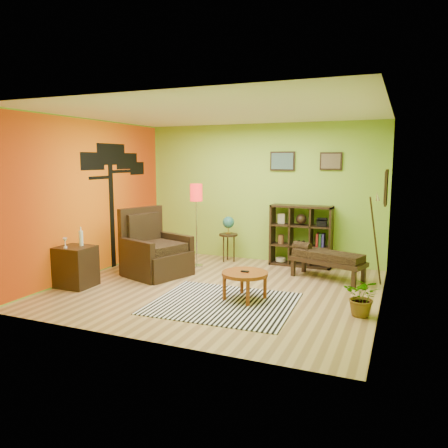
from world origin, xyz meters
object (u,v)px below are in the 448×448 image
at_px(floor_lamp, 196,200).
at_px(bench, 326,258).
at_px(cube_shelf, 302,236).
at_px(potted_plant, 363,301).
at_px(side_cabinet, 76,266).
at_px(globe_table, 228,227).
at_px(coffee_table, 245,276).
at_px(armchair, 154,255).

xyz_separation_m(floor_lamp, bench, (2.49, 0.03, -0.92)).
distance_m(floor_lamp, cube_shelf, 2.17).
bearing_deg(potted_plant, bench, 115.01).
height_order(side_cabinet, globe_table, side_cabinet).
relative_size(coffee_table, potted_plant, 1.30).
distance_m(armchair, side_cabinet, 1.40).
height_order(coffee_table, armchair, armchair).
xyz_separation_m(floor_lamp, cube_shelf, (1.88, 0.83, -0.71)).
bearing_deg(coffee_table, side_cabinet, -171.58).
height_order(side_cabinet, bench, side_cabinet).
bearing_deg(coffee_table, globe_table, 117.60).
bearing_deg(armchair, coffee_table, -20.15).
bearing_deg(side_cabinet, floor_lamp, 58.27).
relative_size(side_cabinet, cube_shelf, 0.82).
bearing_deg(coffee_table, bench, 60.46).
xyz_separation_m(bench, potted_plant, (0.78, -1.66, -0.18)).
height_order(floor_lamp, cube_shelf, floor_lamp).
distance_m(floor_lamp, bench, 2.65).
bearing_deg(armchair, potted_plant, -11.99).
xyz_separation_m(coffee_table, armchair, (-2.02, 0.74, 0.00)).
xyz_separation_m(side_cabinet, bench, (3.72, 2.03, 0.05)).
relative_size(coffee_table, armchair, 0.55).
bearing_deg(cube_shelf, coffee_table, -97.20).
distance_m(coffee_table, side_cabinet, 2.84).
height_order(floor_lamp, potted_plant, floor_lamp).
distance_m(cube_shelf, potted_plant, 2.85).
bearing_deg(cube_shelf, globe_table, -173.00).
height_order(coffee_table, potted_plant, coffee_table).
bearing_deg(potted_plant, cube_shelf, 119.36).
bearing_deg(potted_plant, globe_table, 141.40).
distance_m(armchair, cube_shelf, 2.88).
relative_size(floor_lamp, bench, 1.17).
distance_m(coffee_table, bench, 1.86).
height_order(floor_lamp, globe_table, floor_lamp).
relative_size(cube_shelf, bench, 0.87).
height_order(side_cabinet, floor_lamp, floor_lamp).
height_order(globe_table, cube_shelf, cube_shelf).
xyz_separation_m(coffee_table, cube_shelf, (0.31, 2.42, 0.24)).
bearing_deg(bench, potted_plant, -64.99).
distance_m(side_cabinet, bench, 4.24).
distance_m(armchair, globe_table, 1.75).
relative_size(armchair, bench, 0.91).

